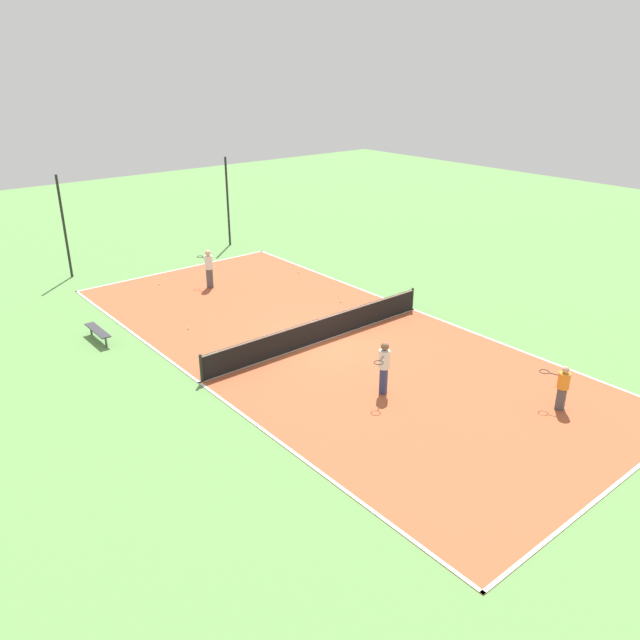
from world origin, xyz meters
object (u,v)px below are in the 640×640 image
at_px(player_far_white, 384,364).
at_px(tennis_ball_near_net, 188,329).
at_px(tennis_ball_midcourt, 341,301).
at_px(fence_post_back_right, 228,202).
at_px(tennis_ball_left_sideline, 159,284).
at_px(fence_post_back_left, 64,227).
at_px(tennis_net, 320,329).
at_px(player_center_orange, 563,385).
at_px(bench, 98,331).
at_px(tennis_ball_far_baseline, 298,272).
at_px(player_near_white, 209,266).

distance_m(player_far_white, tennis_ball_near_net, 8.96).
distance_m(tennis_ball_midcourt, fence_post_back_right, 11.50).
xyz_separation_m(player_far_white, tennis_ball_midcourt, (4.32, 7.01, -0.99)).
height_order(tennis_ball_near_net, tennis_ball_left_sideline, same).
height_order(tennis_ball_midcourt, fence_post_back_left, fence_post_back_left).
relative_size(tennis_net, fence_post_back_right, 2.05).
xyz_separation_m(tennis_net, tennis_ball_near_net, (-3.34, 4.21, -0.47)).
height_order(tennis_net, fence_post_back_left, fence_post_back_left).
height_order(player_far_white, tennis_ball_left_sideline, player_far_white).
distance_m(player_center_orange, tennis_ball_left_sideline, 18.97).
distance_m(player_center_orange, tennis_ball_near_net, 14.04).
bearing_deg(fence_post_back_left, player_far_white, -78.76).
bearing_deg(tennis_ball_near_net, fence_post_back_left, 97.36).
xyz_separation_m(bench, tennis_ball_far_baseline, (10.89, 1.60, -0.34)).
distance_m(tennis_net, tennis_ball_midcourt, 4.30).
bearing_deg(player_far_white, fence_post_back_left, -106.39).
bearing_deg(player_near_white, tennis_ball_near_net, 129.43).
relative_size(tennis_ball_midcourt, tennis_ball_far_baseline, 1.00).
bearing_deg(tennis_ball_left_sideline, tennis_ball_far_baseline, -24.72).
bearing_deg(tennis_ball_near_net, player_near_white, 49.75).
height_order(fence_post_back_left, fence_post_back_right, same).
xyz_separation_m(tennis_net, tennis_ball_left_sideline, (-1.80, 9.93, -0.47)).
bearing_deg(fence_post_back_left, tennis_ball_midcourt, -54.60).
bearing_deg(player_center_orange, bench, 16.29).
distance_m(bench, tennis_ball_midcourt, 10.24).
relative_size(tennis_ball_midcourt, tennis_ball_near_net, 1.00).
distance_m(player_near_white, fence_post_back_left, 7.45).
distance_m(player_near_white, player_far_white, 12.42).
relative_size(tennis_net, fence_post_back_left, 2.05).
xyz_separation_m(tennis_net, tennis_ball_midcourt, (3.36, 2.64, -0.47)).
xyz_separation_m(tennis_net, tennis_ball_far_baseline, (4.42, 7.07, -0.47)).
relative_size(tennis_ball_far_baseline, fence_post_back_right, 0.01).
height_order(bench, tennis_ball_midcourt, bench).
distance_m(player_far_white, tennis_ball_midcourt, 8.29).
distance_m(player_near_white, player_center_orange, 16.76).
distance_m(tennis_ball_far_baseline, fence_post_back_left, 11.51).
distance_m(player_near_white, tennis_ball_left_sideline, 2.74).
relative_size(bench, player_center_orange, 1.24).
xyz_separation_m(bench, fence_post_back_left, (1.89, 8.34, 2.12)).
relative_size(bench, fence_post_back_right, 0.36).
bearing_deg(fence_post_back_right, tennis_net, -108.35).
bearing_deg(tennis_ball_midcourt, player_center_orange, -94.37).
bearing_deg(tennis_net, bench, 139.78).
xyz_separation_m(tennis_ball_far_baseline, fence_post_back_right, (0.16, 6.74, 2.45)).
height_order(player_center_orange, fence_post_back_left, fence_post_back_left).
xyz_separation_m(tennis_net, bench, (-6.47, 5.48, -0.13)).
distance_m(tennis_net, player_center_orange, 8.89).
height_order(player_center_orange, tennis_ball_midcourt, player_center_orange).
bearing_deg(player_far_white, tennis_ball_near_net, -102.17).
bearing_deg(tennis_ball_left_sideline, tennis_ball_near_net, -105.08).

